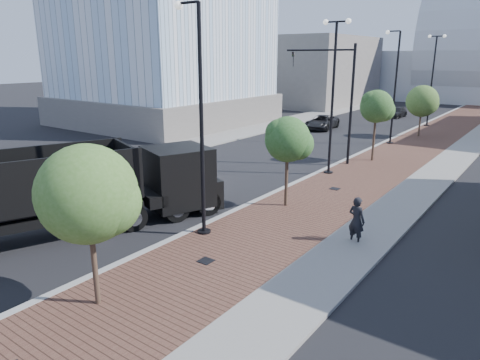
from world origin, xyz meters
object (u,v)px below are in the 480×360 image
Objects in this scene: dump_truck at (107,193)px; pedestrian at (356,221)px; white_sedan at (188,170)px; dark_car_mid at (322,122)px.

pedestrian is at bearing 47.51° from dump_truck.
dump_truck reaches higher than pedestrian.
pedestrian is at bearing -26.88° from white_sedan.
white_sedan reaches higher than dark_car_mid.
pedestrian is (11.38, -2.61, 0.25)m from white_sedan.
white_sedan is 11.68m from pedestrian.
dump_truck is 3.10× the size of white_sedan.
dark_car_mid is (-2.34, 22.54, -0.03)m from white_sedan.
dump_truck is at bearing 38.28° from pedestrian.
dump_truck is at bearing -87.28° from dark_car_mid.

